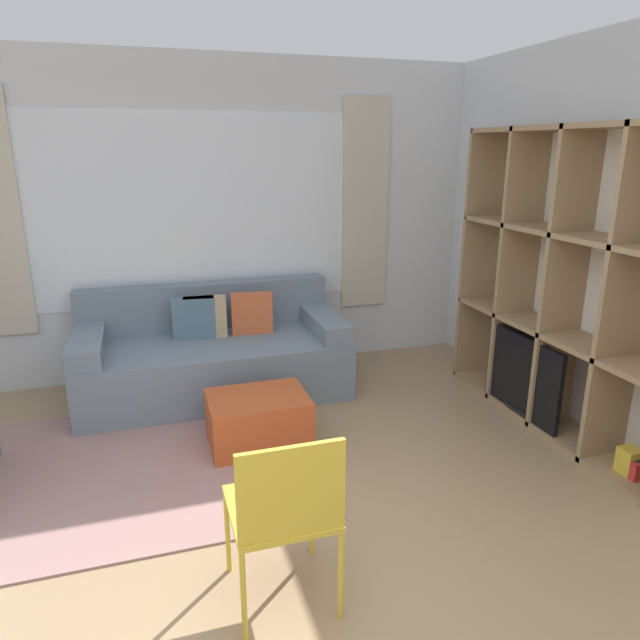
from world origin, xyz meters
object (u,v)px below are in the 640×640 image
at_px(couch_main, 213,355).
at_px(ottoman, 258,420).
at_px(shelving_unit, 568,292).
at_px(folding_chair, 285,506).

bearing_deg(couch_main, ottoman, -80.20).
relative_size(shelving_unit, couch_main, 1.00).
relative_size(couch_main, folding_chair, 2.45).
height_order(shelving_unit, ottoman, shelving_unit).
distance_m(shelving_unit, folding_chair, 2.62).
height_order(shelving_unit, folding_chair, shelving_unit).
distance_m(ottoman, folding_chair, 1.52).
relative_size(shelving_unit, folding_chair, 2.46).
relative_size(ottoman, folding_chair, 0.77).
xyz_separation_m(shelving_unit, couch_main, (-2.31, 1.34, -0.69)).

